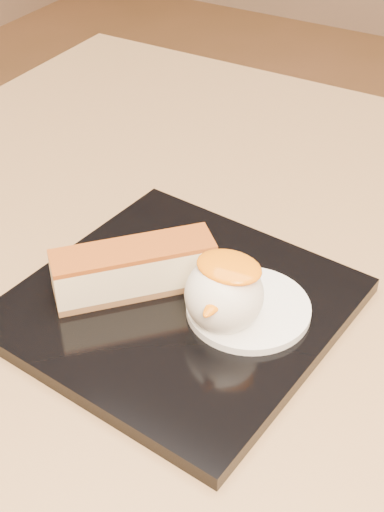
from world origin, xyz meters
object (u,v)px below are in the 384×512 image
Objects in this scene: table at (211,421)px; ice_cream_scoop at (224,294)px; cheesecake at (134,269)px; dessert_plate at (178,306)px.

ice_cream_scoop reaches higher than table.
table is 14.51× the size of ice_cream_scoop.
cheesecake is 0.08m from ice_cream_scoop.
ice_cream_scoop is (0.03, -0.04, 0.19)m from table.
cheesecake is (-0.04, -0.01, 0.03)m from dessert_plate.
cheesecake is at bearing -171.87° from dessert_plate.
table is 0.17m from dessert_plate.
dessert_plate is at bearing -38.79° from cheesecake.
dessert_plate reaches higher than table.
dessert_plate is 0.05m from ice_cream_scoop.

